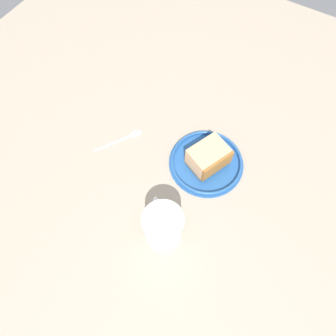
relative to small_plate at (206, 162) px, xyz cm
name	(u,v)px	position (x,y,z in cm)	size (l,w,h in cm)	color
ground_plane	(176,191)	(9.05, -2.70, -1.74)	(147.30, 147.30, 2.01)	tan
small_plate	(206,162)	(0.00, 0.00, 0.00)	(17.09, 17.09, 1.49)	#26599E
cake_slice	(208,157)	(0.11, 0.25, 2.76)	(10.10, 9.23, 5.33)	#9E662D
tea_mug	(163,226)	(18.78, -0.08, 4.12)	(8.52, 9.05, 9.47)	white
teaspoon	(128,136)	(3.08, -19.49, -0.38)	(10.92, 7.43, 0.80)	silver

